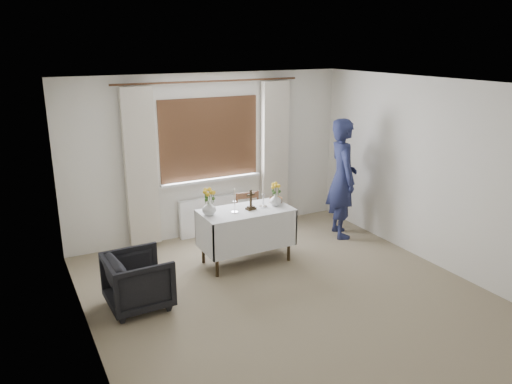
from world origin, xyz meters
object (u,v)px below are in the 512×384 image
Objects in this scene: wooden_cross at (251,200)px; wooden_chair at (251,222)px; person at (342,178)px; flower_vase_left at (209,208)px; armchair at (138,281)px; altar_table at (246,236)px; flower_vase_right at (276,199)px.

wooden_chair is at bearing 51.56° from wooden_cross.
flower_vase_left is at bearing 112.95° from person.
wooden_cross is at bearing 116.46° from person.
flower_vase_left is (1.11, 0.56, 0.54)m from armchair.
armchair is at bearing 120.63° from person.
flower_vase_left is (-0.58, 0.06, -0.04)m from wooden_cross.
wooden_chair is 0.65m from wooden_cross.
armchair is at bearing -162.38° from altar_table.
altar_table is 0.52m from wooden_cross.
armchair is 1.86m from wooden_cross.
wooden_cross is (-1.70, -0.24, -0.02)m from person.
person reaches higher than flower_vase_left.
flower_vase_right is at bearing -2.59° from altar_table.
armchair is 0.38× the size of person.
armchair is 2.20m from flower_vase_right.
altar_table reaches higher than armchair.
flower_vase_left is at bearing 175.81° from altar_table.
armchair is 3.53m from person.
wooden_cross reaches higher than flower_vase_right.
altar_table is at bearing -4.19° from flower_vase_left.
wooden_chair is at bearing 115.20° from flower_vase_right.
wooden_chair is at bearing 102.90° from person.
wooden_chair is 0.61m from flower_vase_right.
flower_vase_left is at bearing 176.55° from flower_vase_right.
person reaches higher than armchair.
flower_vase_right is (-1.31, -0.24, -0.08)m from person.
person is at bearing -79.55° from armchair.
altar_table is 7.24× the size of flower_vase_right.
altar_table is 1.71m from armchair.
wooden_cross is at bearing -75.51° from armchair.
altar_table is at bearing -74.24° from armchair.
wooden_cross is at bearing -111.36° from wooden_chair.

